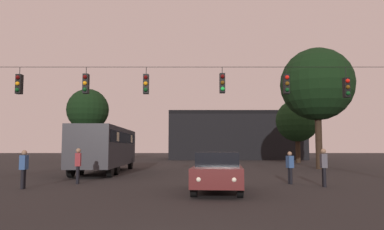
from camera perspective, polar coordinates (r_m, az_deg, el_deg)
The scene contains 12 objects.
ground_plane at distance 30.41m, azimuth -0.96°, elevation -8.23°, with size 168.00×168.00×0.00m, color black.
overhead_signal_span at distance 17.80m, azimuth -1.44°, elevation 1.62°, with size 21.97×0.44×6.22m.
city_bus at distance 26.08m, azimuth -13.24°, elevation -4.53°, with size 2.79×11.06×3.00m.
car_near_right at distance 14.35m, azimuth 3.79°, elevation -8.62°, with size 2.18×4.46×1.52m.
pedestrian_crossing_left at distance 17.15m, azimuth 19.44°, elevation -7.31°, with size 0.27×0.38×1.65m.
pedestrian_crossing_center at distance 16.96m, azimuth -24.67°, elevation -7.29°, with size 0.24×0.36×1.59m.
pedestrian_crossing_right at distance 18.05m, azimuth 14.67°, elevation -7.58°, with size 0.31×0.40×1.51m.
pedestrian_near_bus at distance 18.34m, azimuth -17.32°, elevation -7.17°, with size 0.29×0.39×1.66m.
corner_building at distance 56.62m, azimuth 6.21°, elevation -3.29°, with size 18.92×12.74×6.77m.
tree_left_silhouette at distance 43.26m, azimuth 15.72°, elevation -0.86°, with size 4.77×4.77×7.11m.
tree_behind_building at distance 48.19m, azimuth -15.93°, elevation 0.76°, with size 5.21×5.21×9.04m.
tree_right_far at distance 31.67m, azimuth 18.53°, elevation 4.47°, with size 5.86×5.86×9.74m.
Camera 1 is at (0.41, -5.86, 1.70)m, focal length 34.63 mm.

